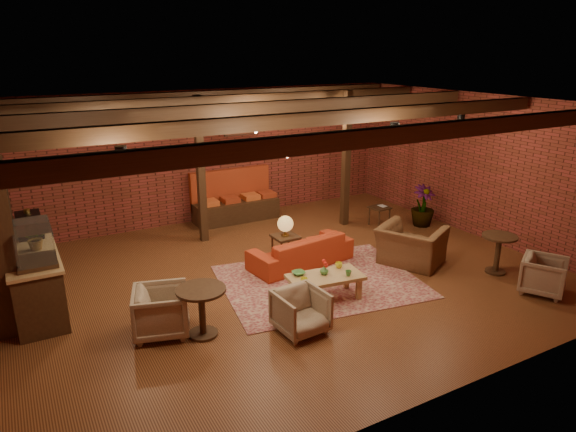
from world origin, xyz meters
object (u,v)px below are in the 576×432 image
sofa (301,250)px  armchair_b (301,310)px  coffee_table (324,278)px  plant_tall (426,165)px  side_table_book (380,208)px  round_table_right (498,248)px  armchair_a (161,309)px  armchair_right (411,239)px  side_table_lamp (285,228)px  armchair_far (544,274)px  round_table_left (202,304)px

sofa → armchair_b: armchair_b is taller
coffee_table → plant_tall: 4.79m
armchair_b → side_table_book: (4.15, 3.32, 0.07)m
round_table_right → plant_tall: plant_tall is taller
sofa → armchair_a: armchair_a is taller
sofa → plant_tall: size_ratio=0.71×
armchair_b → plant_tall: plant_tall is taller
coffee_table → plant_tall: plant_tall is taller
coffee_table → armchair_right: 2.37m
side_table_lamp → armchair_far: side_table_lamp is taller
round_table_left → plant_tall: 6.83m
sofa → armchair_far: (3.10, -3.13, 0.05)m
armchair_a → side_table_book: 6.46m
round_table_right → armchair_a: bearing=171.6°
coffee_table → armchair_far: (3.50, -1.66, -0.03)m
plant_tall → round_table_right: bearing=-103.8°
coffee_table → round_table_right: (3.49, -0.68, 0.12)m
armchair_a → side_table_book: armchair_a is taller
armchair_a → armchair_far: armchair_a is taller
side_table_lamp → plant_tall: 4.10m
armchair_a → armchair_right: 5.08m
coffee_table → armchair_a: bearing=175.1°
side_table_book → armchair_far: bearing=-86.9°
armchair_right → plant_tall: size_ratio=0.40×
coffee_table → plant_tall: size_ratio=0.45×
armchair_far → plant_tall: (0.67, 3.75, 1.13)m
round_table_left → round_table_right: round_table_left is taller
round_table_left → armchair_a: size_ratio=0.95×
armchair_b → plant_tall: bearing=25.3°
armchair_b → armchair_right: armchair_right is taller
armchair_right → plant_tall: plant_tall is taller
round_table_left → side_table_book: (5.49, 2.70, -0.08)m
armchair_right → side_table_book: (0.94, 2.15, -0.09)m
coffee_table → armchair_a: 2.76m
sofa → coffee_table: bearing=67.6°
armchair_far → plant_tall: bearing=50.1°
armchair_far → sofa: bearing=105.0°
sofa → side_table_lamp: bearing=-47.9°
sofa → armchair_far: 4.41m
coffee_table → armchair_far: bearing=-25.4°
coffee_table → side_table_lamp: side_table_lamp is taller
armchair_a → armchair_far: 6.53m
coffee_table → side_table_lamp: size_ratio=1.35×
round_table_left → side_table_lamp: bearing=36.7°
side_table_lamp → armchair_a: bearing=-153.7°
side_table_lamp → round_table_right: side_table_lamp is taller
armchair_a → side_table_lamp: bearing=-47.3°
side_table_book → plant_tall: plant_tall is taller
sofa → armchair_far: armchair_far is taller
armchair_a → armchair_b: (1.86, -0.96, -0.04)m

